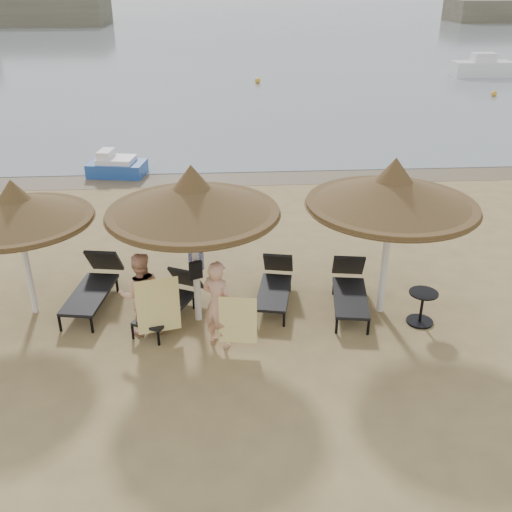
{
  "coord_description": "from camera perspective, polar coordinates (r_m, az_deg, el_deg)",
  "views": [
    {
      "loc": [
        -0.05,
        -9.22,
        6.23
      ],
      "look_at": [
        0.66,
        1.2,
        1.07
      ],
      "focal_mm": 40.0,
      "sensor_mm": 36.0,
      "label": 1
    }
  ],
  "objects": [
    {
      "name": "person_left",
      "position": [
        10.9,
        -11.51,
        -3.14
      ],
      "size": [
        0.98,
        0.73,
        1.94
      ],
      "primitive_type": "imported",
      "rotation": [
        0.0,
        0.0,
        3.32
      ],
      "color": "#DEA484",
      "rests_on": "ground"
    },
    {
      "name": "person_right",
      "position": [
        10.32,
        -3.86,
        -4.17
      ],
      "size": [
        1.1,
        1.03,
        2.01
      ],
      "primitive_type": "imported",
      "rotation": [
        0.0,
        0.0,
        2.52
      ],
      "color": "#DEA484",
      "rests_on": "ground"
    },
    {
      "name": "buoy_right",
      "position": [
        36.4,
        22.69,
        14.75
      ],
      "size": [
        0.33,
        0.33,
        0.33
      ],
      "primitive_type": "sphere",
      "color": "gold",
      "rests_on": "ground"
    },
    {
      "name": "buoy_mid",
      "position": [
        38.1,
        0.16,
        17.14
      ],
      "size": [
        0.36,
        0.36,
        0.36
      ],
      "primitive_type": "sphere",
      "color": "gold",
      "rests_on": "ground"
    },
    {
      "name": "wet_sand_strip",
      "position": [
        19.63,
        -3.56,
        7.73
      ],
      "size": [
        200.0,
        1.6,
        0.01
      ],
      "primitive_type": "cube",
      "color": "brown",
      "rests_on": "ground"
    },
    {
      "name": "towel_left",
      "position": [
        10.65,
        -9.76,
        -4.94
      ],
      "size": [
        0.78,
        0.21,
        1.12
      ],
      "rotation": [
        0.0,
        0.0,
        0.23
      ],
      "color": "yellow",
      "rests_on": "ground"
    },
    {
      "name": "sea",
      "position": [
        89.43,
        -4.14,
        22.22
      ],
      "size": [
        200.0,
        140.0,
        0.03
      ],
      "primitive_type": "cube",
      "color": "slate",
      "rests_on": "ground"
    },
    {
      "name": "lounger_far_left",
      "position": [
        12.4,
        -15.86,
        -2.72
      ],
      "size": [
        1.02,
        2.2,
        0.95
      ],
      "rotation": [
        0.0,
        0.0,
        -0.16
      ],
      "color": "black",
      "rests_on": "ground"
    },
    {
      "name": "palapa_right",
      "position": [
        11.01,
        13.51,
        6.24
      ],
      "size": [
        3.28,
        3.28,
        3.25
      ],
      "rotation": [
        0.0,
        0.0,
        0.18
      ],
      "color": "silver",
      "rests_on": "ground"
    },
    {
      "name": "palapa_center",
      "position": [
        10.48,
        -6.37,
        5.64
      ],
      "size": [
        3.25,
        3.25,
        3.22
      ],
      "rotation": [
        0.0,
        0.0,
        -0.36
      ],
      "color": "silver",
      "rests_on": "ground"
    },
    {
      "name": "bag_patterned",
      "position": [
        11.19,
        -6.0,
        -0.57
      ],
      "size": [
        0.3,
        0.17,
        0.36
      ],
      "rotation": [
        0.0,
        0.0,
        0.28
      ],
      "color": "silver",
      "rests_on": "ground"
    },
    {
      "name": "pedal_boat",
      "position": [
        20.42,
        -13.8,
        8.72
      ],
      "size": [
        2.05,
        1.42,
        0.88
      ],
      "rotation": [
        0.0,
        0.0,
        -0.17
      ],
      "color": "#214B9F",
      "rests_on": "ground"
    },
    {
      "name": "palapa_left",
      "position": [
        11.69,
        -22.9,
        4.36
      ],
      "size": [
        2.88,
        2.88,
        2.85
      ],
      "rotation": [
        0.0,
        0.0,
        -0.16
      ],
      "color": "silver",
      "rests_on": "ground"
    },
    {
      "name": "ground",
      "position": [
        11.12,
        -2.99,
        -7.82
      ],
      "size": [
        160.0,
        160.0,
        0.0
      ],
      "primitive_type": "plane",
      "color": "#9C8350",
      "rests_on": "ground"
    },
    {
      "name": "side_table",
      "position": [
        11.75,
        16.22,
        -5.05
      ],
      "size": [
        0.57,
        0.57,
        0.69
      ],
      "rotation": [
        0.0,
        0.0,
        -0.31
      ],
      "color": "black",
      "rests_on": "ground"
    },
    {
      "name": "lounger_far_right",
      "position": [
        11.98,
        9.36,
        -3.19
      ],
      "size": [
        0.96,
        2.09,
        0.9
      ],
      "rotation": [
        0.0,
        0.0,
        -0.15
      ],
      "color": "black",
      "rests_on": "ground"
    },
    {
      "name": "far_shore",
      "position": [
        90.63,
        -21.64,
        22.52
      ],
      "size": [
        150.0,
        54.8,
        12.0
      ],
      "color": "#6A644E",
      "rests_on": "ground"
    },
    {
      "name": "lounger_near_left",
      "position": [
        11.61,
        -8.45,
        -4.3
      ],
      "size": [
        1.37,
        1.95,
        0.84
      ],
      "rotation": [
        0.0,
        0.0,
        -0.45
      ],
      "color": "black",
      "rests_on": "ground"
    },
    {
      "name": "towel_right",
      "position": [
        10.29,
        -1.83,
        -6.47
      ],
      "size": [
        0.68,
        0.12,
        0.96
      ],
      "rotation": [
        0.0,
        0.0,
        -0.15
      ],
      "color": "yellow",
      "rests_on": "ground"
    },
    {
      "name": "lounger_near_right",
      "position": [
        12.04,
        1.92,
        -2.78
      ],
      "size": [
        0.99,
        1.98,
        0.85
      ],
      "rotation": [
        0.0,
        0.0,
        -0.2
      ],
      "color": "black",
      "rests_on": "ground"
    },
    {
      "name": "bag_dark",
      "position": [
        10.89,
        -6.05,
        -1.41
      ],
      "size": [
        0.26,
        0.17,
        0.35
      ],
      "rotation": [
        0.0,
        0.0,
        0.39
      ],
      "color": "black",
      "rests_on": "ground"
    }
  ]
}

